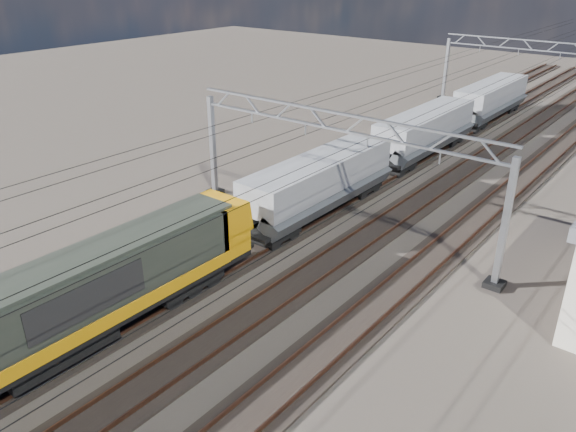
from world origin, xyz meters
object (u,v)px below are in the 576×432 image
Objects in this scene: catenary_gantry_far at (535,74)px; hopper_wagon_third at (491,98)px; locomotive at (47,312)px; hopper_wagon_mid at (425,130)px; catenary_gantry_mid at (334,169)px; hopper_wagon_lead at (320,181)px.

hopper_wagon_third is at bearing -108.17° from catenary_gantry_far.
locomotive is 1.62× the size of hopper_wagon_mid.
locomotive is at bearing -92.19° from catenary_gantry_far.
catenary_gantry_mid reaches higher than hopper_wagon_lead.
hopper_wagon_mid is 14.20m from hopper_wagon_third.
catenary_gantry_mid is 1.53× the size of hopper_wagon_mid.
catenary_gantry_mid reaches higher than hopper_wagon_third.
catenary_gantry_mid is 16.39m from locomotive.
catenary_gantry_mid reaches higher than locomotive.
hopper_wagon_mid is (-0.00, 31.90, -0.09)m from locomotive.
catenary_gantry_mid is 0.94× the size of locomotive.
hopper_wagon_lead is 28.40m from hopper_wagon_third.
catenary_gantry_far is 1.53× the size of hopper_wagon_lead.
hopper_wagon_mid is at bearing 90.00° from hopper_wagon_lead.
locomotive is at bearing -90.00° from hopper_wagon_mid.
hopper_wagon_lead is at bearing -90.00° from hopper_wagon_mid.
catenary_gantry_mid is 1.53× the size of hopper_wagon_lead.
locomotive reaches higher than hopper_wagon_lead.
catenary_gantry_far reaches higher than hopper_wagon_third.
hopper_wagon_mid is at bearing -95.63° from catenary_gantry_far.
hopper_wagon_lead is 1.00× the size of hopper_wagon_third.
hopper_wagon_third is at bearing 90.00° from hopper_wagon_lead.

